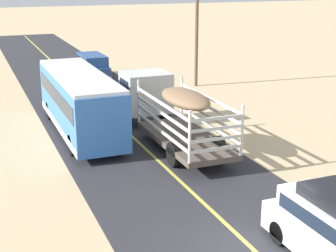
{
  "coord_description": "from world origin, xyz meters",
  "views": [
    {
      "loc": [
        -7.54,
        -11.65,
        8.18
      ],
      "look_at": [
        0.0,
        7.06,
        2.0
      ],
      "focal_mm": 53.62,
      "sensor_mm": 36.0,
      "label": 1
    }
  ],
  "objects": [
    {
      "name": "car_far",
      "position": [
        1.72,
        27.59,
        1.09
      ],
      "size": [
        1.9,
        4.62,
        1.93
      ],
      "color": "#264C8C",
      "rests_on": "road_surface"
    },
    {
      "name": "bus",
      "position": [
        -2.32,
        13.69,
        1.75
      ],
      "size": [
        2.54,
        10.0,
        3.21
      ],
      "color": "#3872C6",
      "rests_on": "road_surface"
    },
    {
      "name": "road_surface",
      "position": [
        0.0,
        0.0,
        0.01
      ],
      "size": [
        8.0,
        120.0,
        0.02
      ],
      "primitive_type": "cube",
      "color": "#2D2D33",
      "rests_on": "ground"
    },
    {
      "name": "ground_plane",
      "position": [
        0.0,
        0.0,
        0.0
      ],
      "size": [
        240.0,
        240.0,
        0.0
      ],
      "primitive_type": "plane",
      "color": "#CCB284"
    },
    {
      "name": "road_centre_line",
      "position": [
        0.0,
        0.0,
        0.02
      ],
      "size": [
        0.16,
        117.6,
        0.0
      ],
      "primitive_type": "cube",
      "color": "#D8CC4C",
      "rests_on": "road_surface"
    },
    {
      "name": "livestock_truck",
      "position": [
        1.5,
        11.91,
        1.79
      ],
      "size": [
        2.53,
        9.7,
        3.02
      ],
      "color": "silver",
      "rests_on": "road_surface"
    },
    {
      "name": "power_pole_mid",
      "position": [
        8.27,
        21.97,
        4.1
      ],
      "size": [
        2.2,
        0.24,
        7.63
      ],
      "color": "brown",
      "rests_on": "ground"
    },
    {
      "name": "suv_near",
      "position": [
        1.75,
        -1.48,
        1.15
      ],
      "size": [
        1.9,
        4.62,
        2.29
      ],
      "color": "silver",
      "rests_on": "road_surface"
    }
  ]
}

